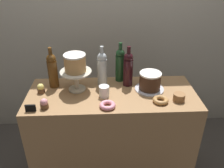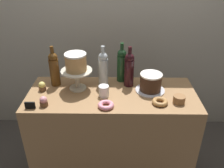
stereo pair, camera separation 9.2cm
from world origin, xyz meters
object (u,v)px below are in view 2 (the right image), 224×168
object	(u,v)px
donut_pink	(106,105)
price_sign_chalkboard	(30,105)
wine_bottle_green	(122,64)
wine_bottle_clear	(103,68)
donut_maple	(160,102)
cookie_stack	(179,99)
cupcake_lemon	(42,86)
cake_stand_pedestal	(77,76)
wine_bottle_amber	(54,68)
coffee_cup_ceramic	(104,91)
cupcake_strawberry	(44,102)
white_layer_cake	(76,62)
wine_bottle_dark_red	(129,69)
chocolate_round_cake	(151,82)

from	to	relation	value
donut_pink	price_sign_chalkboard	bearing A→B (deg)	-177.18
wine_bottle_green	wine_bottle_clear	xyz separation A→B (m)	(-0.15, -0.07, 0.00)
donut_maple	cookie_stack	distance (m)	0.14
wine_bottle_clear	price_sign_chalkboard	world-z (taller)	wine_bottle_clear
cupcake_lemon	wine_bottle_clear	bearing A→B (deg)	12.55
cake_stand_pedestal	wine_bottle_amber	world-z (taller)	wine_bottle_amber
coffee_cup_ceramic	wine_bottle_green	bearing A→B (deg)	61.60
cupcake_lemon	donut_maple	world-z (taller)	cupcake_lemon
coffee_cup_ceramic	cupcake_strawberry	bearing A→B (deg)	-161.96
cake_stand_pedestal	white_layer_cake	size ratio (longest dim) A/B	1.47
cake_stand_pedestal	donut_pink	size ratio (longest dim) A/B	2.13
cake_stand_pedestal	wine_bottle_dark_red	xyz separation A→B (m)	(0.40, 0.06, 0.04)
chocolate_round_cake	wine_bottle_amber	bearing A→B (deg)	173.26
cake_stand_pedestal	coffee_cup_ceramic	size ratio (longest dim) A/B	2.81
cupcake_strawberry	donut_maple	xyz separation A→B (m)	(0.81, 0.04, -0.02)
chocolate_round_cake	price_sign_chalkboard	bearing A→B (deg)	-163.53
cupcake_lemon	donut_maple	size ratio (longest dim) A/B	0.66
cupcake_lemon	wine_bottle_dark_red	bearing A→B (deg)	7.81
wine_bottle_green	donut_maple	xyz separation A→B (m)	(0.26, -0.35, -0.13)
wine_bottle_green	cupcake_lemon	distance (m)	0.65
wine_bottle_green	donut_pink	distance (m)	0.43
wine_bottle_green	cake_stand_pedestal	bearing A→B (deg)	-157.57
cupcake_lemon	donut_pink	size ratio (longest dim) A/B	0.66
cake_stand_pedestal	wine_bottle_dark_red	world-z (taller)	wine_bottle_dark_red
wine_bottle_dark_red	price_sign_chalkboard	distance (m)	0.78
white_layer_cake	wine_bottle_amber	size ratio (longest dim) A/B	0.50
cake_stand_pedestal	chocolate_round_cake	world-z (taller)	cake_stand_pedestal
wine_bottle_green	cupcake_lemon	bearing A→B (deg)	-164.09
wine_bottle_amber	wine_bottle_green	bearing A→B (deg)	8.65
wine_bottle_dark_red	cookie_stack	distance (m)	0.44
cookie_stack	white_layer_cake	bearing A→B (deg)	165.69
donut_maple	coffee_cup_ceramic	xyz separation A→B (m)	(-0.40, 0.10, 0.03)
chocolate_round_cake	coffee_cup_ceramic	xyz separation A→B (m)	(-0.35, -0.08, -0.03)
chocolate_round_cake	wine_bottle_green	distance (m)	0.28
wine_bottle_green	cupcake_strawberry	xyz separation A→B (m)	(-0.55, -0.38, -0.11)
donut_maple	white_layer_cake	bearing A→B (deg)	161.32
coffee_cup_ceramic	chocolate_round_cake	bearing A→B (deg)	12.99
wine_bottle_amber	donut_maple	size ratio (longest dim) A/B	2.91
white_layer_cake	wine_bottle_clear	distance (m)	0.23
wine_bottle_green	cookie_stack	world-z (taller)	wine_bottle_green
wine_bottle_clear	cupcake_lemon	xyz separation A→B (m)	(-0.47, -0.10, -0.11)
cake_stand_pedestal	cupcake_strawberry	xyz separation A→B (m)	(-0.20, -0.24, -0.07)
cake_stand_pedestal	wine_bottle_green	world-z (taller)	wine_bottle_green
cake_stand_pedestal	cookie_stack	distance (m)	0.77
donut_maple	price_sign_chalkboard	size ratio (longest dim) A/B	1.60
coffee_cup_ceramic	wine_bottle_clear	bearing A→B (deg)	93.38
white_layer_cake	cake_stand_pedestal	bearing A→B (deg)	165.96
cake_stand_pedestal	price_sign_chalkboard	xyz separation A→B (m)	(-0.29, -0.28, -0.08)
wine_bottle_green	wine_bottle_clear	bearing A→B (deg)	-154.14
cupcake_lemon	donut_pink	distance (m)	0.55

